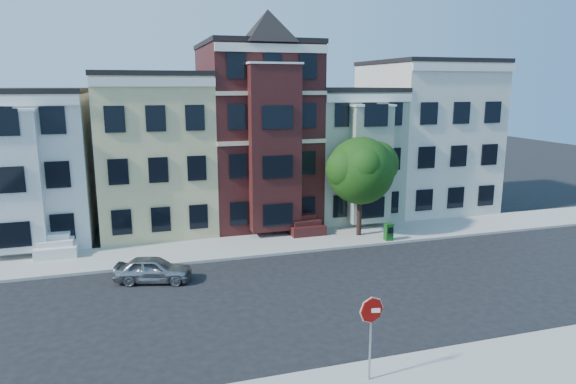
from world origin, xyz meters
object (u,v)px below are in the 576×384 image
object	(u,v)px
parked_car	(153,269)
street_tree	(360,175)
stop_sign	(371,333)
newspaper_box	(389,232)

from	to	relation	value
parked_car	street_tree	bearing A→B (deg)	-57.01
street_tree	stop_sign	xyz separation A→B (m)	(-6.59, -15.05, -2.24)
newspaper_box	stop_sign	world-z (taller)	stop_sign
parked_car	stop_sign	size ratio (longest dim) A/B	1.16
stop_sign	newspaper_box	bearing A→B (deg)	73.93
parked_car	newspaper_box	distance (m)	14.28
street_tree	parked_car	xyz separation A→B (m)	(-12.83, -3.92, -3.36)
street_tree	stop_sign	size ratio (longest dim) A/B	2.39
parked_car	newspaper_box	xyz separation A→B (m)	(14.09, 2.35, 0.04)
parked_car	newspaper_box	bearing A→B (deg)	-64.55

